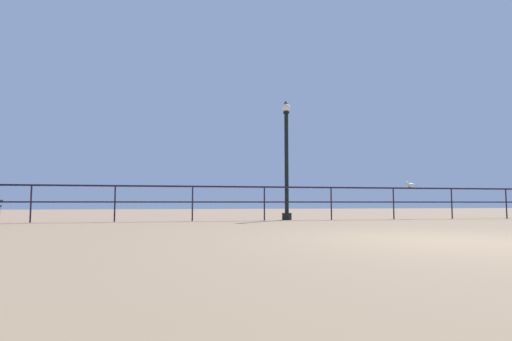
# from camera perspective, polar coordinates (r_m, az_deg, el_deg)

# --- Properties ---
(ground_plane) EXTENTS (60.00, 60.00, 0.00)m
(ground_plane) POSITION_cam_1_polar(r_m,az_deg,el_deg) (6.57, 25.54, -8.89)
(ground_plane) COLOR #876D50
(pier_railing) EXTENTS (24.28, 0.05, 1.06)m
(pier_railing) POSITION_cam_1_polar(r_m,az_deg,el_deg) (12.85, 5.98, -3.46)
(pier_railing) COLOR black
(pier_railing) RESTS_ON ground_plane
(lamppost_center) EXTENTS (0.30, 0.30, 3.86)m
(lamppost_center) POSITION_cam_1_polar(r_m,az_deg,el_deg) (13.03, 4.32, 1.51)
(lamppost_center) COLOR black
(lamppost_center) RESTS_ON ground_plane
(seagull_on_rail) EXTENTS (0.42, 0.23, 0.20)m
(seagull_on_rail) POSITION_cam_1_polar(r_m,az_deg,el_deg) (14.58, 20.88, -1.90)
(seagull_on_rail) COLOR silver
(seagull_on_rail) RESTS_ON pier_railing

